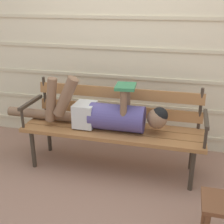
% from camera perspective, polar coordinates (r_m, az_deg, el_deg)
% --- Properties ---
extents(ground_plane, '(12.00, 12.00, 0.00)m').
position_cam_1_polar(ground_plane, '(2.99, -0.59, -11.95)').
color(ground_plane, '#936B56').
extents(house_siding, '(4.68, 0.08, 2.58)m').
position_cam_1_polar(house_siding, '(3.27, 2.99, 15.19)').
color(house_siding, beige).
rests_on(house_siding, ground).
extents(park_bench, '(1.79, 0.49, 0.85)m').
position_cam_1_polar(park_bench, '(2.92, 0.34, -2.04)').
color(park_bench, '#9E6638').
rests_on(park_bench, ground).
extents(reclining_person, '(1.70, 0.27, 0.53)m').
position_cam_1_polar(reclining_person, '(2.83, -1.71, -0.29)').
color(reclining_person, '#514784').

